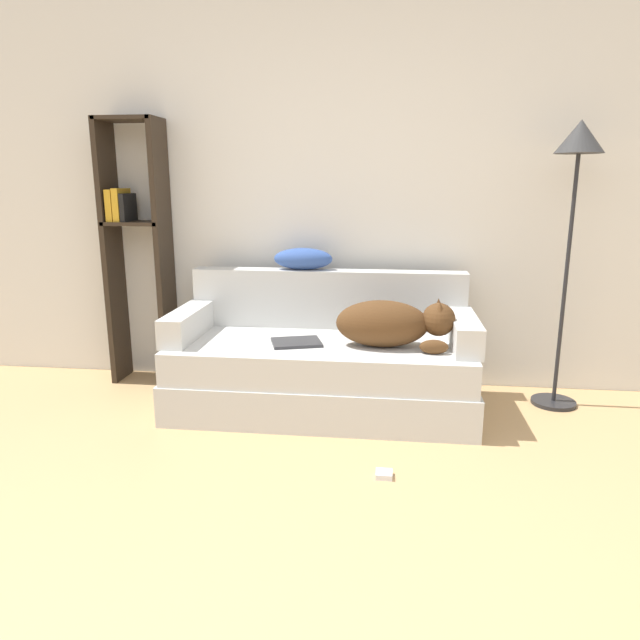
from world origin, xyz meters
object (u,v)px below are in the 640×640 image
at_px(laptop, 296,342).
at_px(throw_pillow, 303,259).
at_px(couch, 322,375).
at_px(power_adapter, 384,474).
at_px(dog, 392,323).
at_px(floor_lamp, 576,176).
at_px(bookshelf, 136,240).

height_order(laptop, throw_pillow, throw_pillow).
distance_m(couch, power_adapter, 0.92).
height_order(throw_pillow, power_adapter, throw_pillow).
xyz_separation_m(dog, floor_lamp, (1.02, 0.32, 0.82)).
xyz_separation_m(throw_pillow, power_adapter, (0.56, -1.16, -0.86)).
height_order(dog, throw_pillow, throw_pillow).
bearing_deg(throw_pillow, couch, -65.18).
height_order(couch, dog, dog).
bearing_deg(floor_lamp, bookshelf, 176.85).
distance_m(laptop, throw_pillow, 0.62).
bearing_deg(bookshelf, laptop, -22.42).
height_order(throw_pillow, bookshelf, bookshelf).
distance_m(bookshelf, floor_lamp, 2.78).
xyz_separation_m(bookshelf, floor_lamp, (2.74, -0.15, 0.41)).
relative_size(couch, floor_lamp, 1.06).
bearing_deg(power_adapter, floor_lamp, 45.15).
distance_m(laptop, power_adapter, 0.99).
relative_size(laptop, floor_lamp, 0.20).
relative_size(dog, power_adapter, 8.65).
bearing_deg(couch, power_adapter, -64.16).
bearing_deg(bookshelf, power_adapter, -35.28).
bearing_deg(laptop, throw_pillow, 75.60).
relative_size(throw_pillow, floor_lamp, 0.22).
distance_m(dog, bookshelf, 1.83).
height_order(dog, laptop, dog).
relative_size(throw_pillow, bookshelf, 0.22).
distance_m(dog, power_adapter, 0.92).
bearing_deg(floor_lamp, dog, -162.43).
bearing_deg(floor_lamp, throw_pillow, 175.93).
bearing_deg(couch, laptop, -148.22).
relative_size(couch, bookshelf, 1.02).
height_order(laptop, floor_lamp, floor_lamp).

